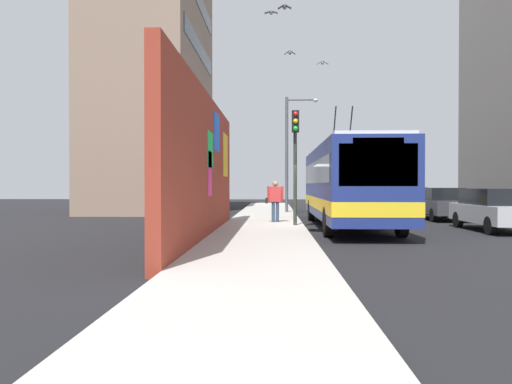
{
  "coord_description": "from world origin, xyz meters",
  "views": [
    {
      "loc": [
        -19.89,
        1.15,
        1.71
      ],
      "look_at": [
        -0.08,
        1.89,
        1.43
      ],
      "focal_mm": 34.87,
      "sensor_mm": 36.0,
      "label": 1
    }
  ],
  "objects_px": {
    "city_bus": "(348,182)",
    "parked_car_dark_gray": "(439,203)",
    "pedestrian_midblock": "(275,198)",
    "parked_car_silver": "(494,209)",
    "street_lamp": "(290,146)",
    "traffic_light": "(295,148)",
    "parked_car_black": "(408,199)",
    "parked_car_navy": "(388,197)"
  },
  "relations": [
    {
      "from": "street_lamp",
      "to": "traffic_light",
      "type": "bearing_deg",
      "value": 179.32
    },
    {
      "from": "parked_car_silver",
      "to": "city_bus",
      "type": "bearing_deg",
      "value": 75.55
    },
    {
      "from": "parked_car_silver",
      "to": "street_lamp",
      "type": "height_order",
      "value": "street_lamp"
    },
    {
      "from": "parked_car_dark_gray",
      "to": "parked_car_navy",
      "type": "height_order",
      "value": "same"
    },
    {
      "from": "traffic_light",
      "to": "city_bus",
      "type": "bearing_deg",
      "value": -69.23
    },
    {
      "from": "pedestrian_midblock",
      "to": "parked_car_silver",
      "type": "bearing_deg",
      "value": -104.86
    },
    {
      "from": "city_bus",
      "to": "traffic_light",
      "type": "bearing_deg",
      "value": 110.77
    },
    {
      "from": "parked_car_dark_gray",
      "to": "city_bus",
      "type": "bearing_deg",
      "value": 132.55
    },
    {
      "from": "parked_car_silver",
      "to": "street_lamp",
      "type": "relative_size",
      "value": 0.68
    },
    {
      "from": "city_bus",
      "to": "parked_car_navy",
      "type": "xyz_separation_m",
      "value": [
        15.8,
        -5.2,
        -1.0
      ]
    },
    {
      "from": "parked_car_silver",
      "to": "street_lamp",
      "type": "xyz_separation_m",
      "value": [
        10.12,
        7.24,
        3.15
      ]
    },
    {
      "from": "parked_car_dark_gray",
      "to": "parked_car_silver",
      "type": "bearing_deg",
      "value": 180.0
    },
    {
      "from": "city_bus",
      "to": "street_lamp",
      "type": "height_order",
      "value": "street_lamp"
    },
    {
      "from": "traffic_light",
      "to": "parked_car_silver",
      "type": "bearing_deg",
      "value": -94.08
    },
    {
      "from": "city_bus",
      "to": "parked_car_dark_gray",
      "type": "xyz_separation_m",
      "value": [
        4.77,
        -5.2,
        -0.99
      ]
    },
    {
      "from": "parked_car_black",
      "to": "pedestrian_midblock",
      "type": "bearing_deg",
      "value": 139.82
    },
    {
      "from": "pedestrian_midblock",
      "to": "city_bus",
      "type": "bearing_deg",
      "value": -105.58
    },
    {
      "from": "city_bus",
      "to": "street_lamp",
      "type": "bearing_deg",
      "value": 13.06
    },
    {
      "from": "city_bus",
      "to": "parked_car_silver",
      "type": "bearing_deg",
      "value": -104.45
    },
    {
      "from": "parked_car_black",
      "to": "traffic_light",
      "type": "height_order",
      "value": "traffic_light"
    },
    {
      "from": "parked_car_dark_gray",
      "to": "traffic_light",
      "type": "height_order",
      "value": "traffic_light"
    },
    {
      "from": "parked_car_black",
      "to": "parked_car_navy",
      "type": "bearing_deg",
      "value": 0.0
    },
    {
      "from": "traffic_light",
      "to": "parked_car_navy",
      "type": "bearing_deg",
      "value": -23.87
    },
    {
      "from": "parked_car_silver",
      "to": "parked_car_black",
      "type": "xyz_separation_m",
      "value": [
        11.78,
        -0.0,
        0.0
      ]
    },
    {
      "from": "parked_car_navy",
      "to": "street_lamp",
      "type": "relative_size",
      "value": 0.68
    },
    {
      "from": "traffic_light",
      "to": "street_lamp",
      "type": "bearing_deg",
      "value": -0.68
    },
    {
      "from": "parked_car_black",
      "to": "pedestrian_midblock",
      "type": "distance_m",
      "value": 12.6
    },
    {
      "from": "traffic_light",
      "to": "street_lamp",
      "type": "height_order",
      "value": "street_lamp"
    },
    {
      "from": "city_bus",
      "to": "pedestrian_midblock",
      "type": "bearing_deg",
      "value": 74.42
    },
    {
      "from": "parked_car_dark_gray",
      "to": "pedestrian_midblock",
      "type": "distance_m",
      "value": 9.05
    },
    {
      "from": "parked_car_silver",
      "to": "pedestrian_midblock",
      "type": "height_order",
      "value": "pedestrian_midblock"
    },
    {
      "from": "city_bus",
      "to": "pedestrian_midblock",
      "type": "xyz_separation_m",
      "value": [
        0.82,
        2.93,
        -0.66
      ]
    },
    {
      "from": "street_lamp",
      "to": "city_bus",
      "type": "bearing_deg",
      "value": -166.94
    },
    {
      "from": "city_bus",
      "to": "parked_car_black",
      "type": "height_order",
      "value": "city_bus"
    },
    {
      "from": "parked_car_dark_gray",
      "to": "pedestrian_midblock",
      "type": "relative_size",
      "value": 2.82
    },
    {
      "from": "parked_car_black",
      "to": "pedestrian_midblock",
      "type": "height_order",
      "value": "pedestrian_midblock"
    },
    {
      "from": "parked_car_black",
      "to": "traffic_light",
      "type": "bearing_deg",
      "value": 146.86
    },
    {
      "from": "parked_car_silver",
      "to": "parked_car_dark_gray",
      "type": "xyz_separation_m",
      "value": [
        6.11,
        -0.0,
        0.0
      ]
    },
    {
      "from": "parked_car_dark_gray",
      "to": "traffic_light",
      "type": "bearing_deg",
      "value": 127.25
    },
    {
      "from": "parked_car_dark_gray",
      "to": "parked_car_navy",
      "type": "distance_m",
      "value": 11.02
    },
    {
      "from": "parked_car_black",
      "to": "pedestrian_midblock",
      "type": "xyz_separation_m",
      "value": [
        -9.63,
        8.13,
        0.34
      ]
    },
    {
      "from": "city_bus",
      "to": "parked_car_black",
      "type": "bearing_deg",
      "value": -26.47
    }
  ]
}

